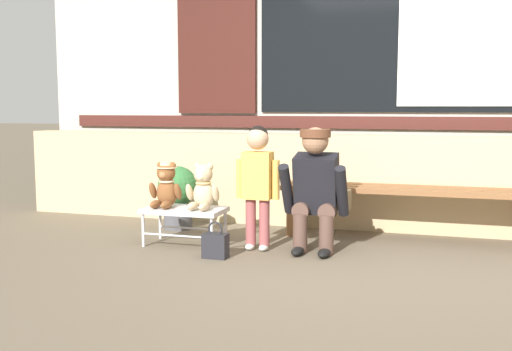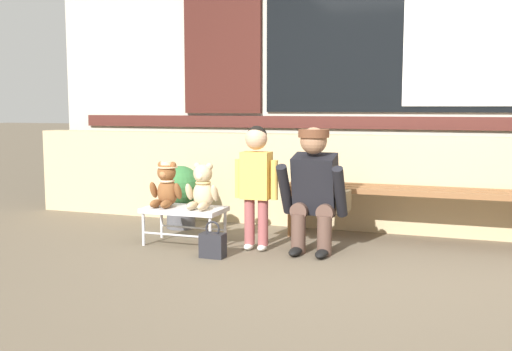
# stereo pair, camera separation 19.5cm
# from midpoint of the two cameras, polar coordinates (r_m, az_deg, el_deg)

# --- Properties ---
(ground_plane) EXTENTS (60.00, 60.00, 0.00)m
(ground_plane) POSITION_cam_midpoint_polar(r_m,az_deg,el_deg) (4.10, 10.35, -9.05)
(ground_plane) COLOR brown
(brick_low_wall) EXTENTS (7.07, 0.25, 0.85)m
(brick_low_wall) POSITION_cam_midpoint_polar(r_m,az_deg,el_deg) (5.40, 12.87, -0.72)
(brick_low_wall) COLOR tan
(brick_low_wall) RESTS_ON ground
(shop_facade) EXTENTS (7.21, 0.26, 3.42)m
(shop_facade) POSITION_cam_midpoint_polar(r_m,az_deg,el_deg) (5.91, 13.84, 12.45)
(shop_facade) COLOR #B7B2A3
(shop_facade) RESTS_ON ground
(wooden_bench_long) EXTENTS (2.10, 0.40, 0.44)m
(wooden_bench_long) POSITION_cam_midpoint_polar(r_m,az_deg,el_deg) (5.02, 15.76, -1.95)
(wooden_bench_long) COLOR brown
(wooden_bench_long) RESTS_ON ground
(small_display_bench) EXTENTS (0.64, 0.36, 0.30)m
(small_display_bench) POSITION_cam_midpoint_polar(r_m,az_deg,el_deg) (4.77, -5.74, -3.47)
(small_display_bench) COLOR silver
(small_display_bench) RESTS_ON ground
(teddy_bear_with_hat) EXTENTS (0.28, 0.27, 0.36)m
(teddy_bear_with_hat) POSITION_cam_midpoint_polar(r_m,az_deg,el_deg) (4.81, -7.48, -0.93)
(teddy_bear_with_hat) COLOR brown
(teddy_bear_with_hat) RESTS_ON small_display_bench
(teddy_bear_plain) EXTENTS (0.28, 0.26, 0.36)m
(teddy_bear_plain) POSITION_cam_midpoint_polar(r_m,az_deg,el_deg) (4.68, -3.99, -1.21)
(teddy_bear_plain) COLOR #CCB289
(teddy_bear_plain) RESTS_ON small_display_bench
(child_standing) EXTENTS (0.35, 0.18, 0.96)m
(child_standing) POSITION_cam_midpoint_polar(r_m,az_deg,el_deg) (4.52, 1.26, 0.17)
(child_standing) COLOR #994C4C
(child_standing) RESTS_ON ground
(adult_crouching) EXTENTS (0.50, 0.49, 0.95)m
(adult_crouching) POSITION_cam_midpoint_polar(r_m,az_deg,el_deg) (4.50, 7.00, -1.34)
(adult_crouching) COLOR brown
(adult_crouching) RESTS_ON ground
(handbag_on_ground) EXTENTS (0.18, 0.11, 0.27)m
(handbag_on_ground) POSITION_cam_midpoint_polar(r_m,az_deg,el_deg) (4.37, -2.90, -6.66)
(handbag_on_ground) COLOR #232328
(handbag_on_ground) RESTS_ON ground
(potted_plant) EXTENTS (0.36, 0.36, 0.57)m
(potted_plant) POSITION_cam_midpoint_polar(r_m,az_deg,el_deg) (5.42, -6.24, -1.68)
(potted_plant) COLOR #4C4C51
(potted_plant) RESTS_ON ground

